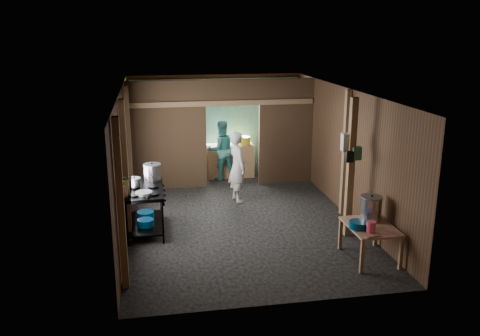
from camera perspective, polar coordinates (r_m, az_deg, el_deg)
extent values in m
cube|color=black|center=(10.58, -0.19, -5.46)|extent=(4.50, 7.00, 0.00)
cube|color=black|center=(9.95, -0.20, 8.66)|extent=(4.50, 7.00, 0.00)
cube|color=#46341F|center=(13.57, -2.76, 4.94)|extent=(4.50, 0.00, 2.60)
cube|color=#46341F|center=(6.92, 4.83, -5.61)|extent=(4.50, 0.00, 2.60)
cube|color=#46341F|center=(10.06, -12.93, 0.79)|extent=(0.00, 7.00, 2.60)
cube|color=#46341F|center=(10.79, 11.66, 1.87)|extent=(0.00, 7.00, 2.60)
cube|color=#422D1C|center=(12.19, -8.15, 3.59)|extent=(1.85, 0.10, 2.60)
cube|color=#422D1C|center=(12.62, 5.14, 4.09)|extent=(1.35, 0.10, 2.60)
cube|color=#422D1C|center=(12.18, -0.84, 8.50)|extent=(1.30, 0.10, 0.60)
cube|color=#72AFB1|center=(13.52, -2.72, 4.68)|extent=(4.40, 0.06, 2.50)
cube|color=#A17E4E|center=(13.27, -1.12, 0.84)|extent=(1.20, 0.50, 0.85)
cylinder|color=beige|center=(13.41, -1.67, 7.42)|extent=(0.20, 0.03, 0.20)
cube|color=#A17E4E|center=(7.57, -13.20, -4.11)|extent=(0.10, 0.12, 2.60)
cube|color=#A17E4E|center=(9.28, -12.70, -0.42)|extent=(0.10, 0.12, 2.60)
cube|color=#A17E4E|center=(11.22, -12.32, 2.35)|extent=(0.10, 0.12, 2.60)
cube|color=#A17E4E|center=(10.59, 11.70, 1.60)|extent=(0.10, 0.12, 2.60)
cube|color=#A17E4E|center=(9.48, 12.27, -0.06)|extent=(0.12, 0.12, 2.60)
cube|color=#A17E4E|center=(12.13, -1.97, 7.27)|extent=(4.40, 0.12, 0.12)
cylinder|color=slate|center=(10.37, -12.73, 3.23)|extent=(0.03, 0.34, 0.34)
cylinder|color=black|center=(10.78, -12.62, 3.15)|extent=(0.03, 0.30, 0.30)
cube|color=#A17E4E|center=(8.01, -12.87, -2.24)|extent=(0.14, 0.80, 0.03)
cylinder|color=beige|center=(7.75, -12.97, -2.34)|extent=(0.07, 0.07, 0.10)
cylinder|color=gold|center=(7.99, -12.90, -1.80)|extent=(0.08, 0.08, 0.10)
cylinder|color=#2F6C4A|center=(8.20, -12.83, -1.34)|extent=(0.06, 0.06, 0.10)
cube|color=beige|center=(9.42, 11.97, 2.87)|extent=(0.22, 0.15, 0.32)
cube|color=#2F6C4A|center=(9.38, 12.90, 1.63)|extent=(0.16, 0.12, 0.24)
cube|color=black|center=(9.32, 12.14, 1.27)|extent=(0.14, 0.10, 0.20)
cylinder|color=navy|center=(9.80, -10.52, -6.04)|extent=(0.32, 0.32, 0.13)
cylinder|color=navy|center=(10.19, -10.52, -5.17)|extent=(0.33, 0.33, 0.13)
cylinder|color=navy|center=(8.62, 13.12, -6.21)|extent=(0.39, 0.39, 0.12)
cylinder|color=#EB4867|center=(8.50, 14.45, -6.40)|extent=(0.19, 0.19, 0.18)
cube|color=#B4B4BE|center=(8.34, 14.75, -7.47)|extent=(0.30, 0.09, 0.01)
cylinder|color=gold|center=(13.21, 0.38, 3.11)|extent=(0.36, 0.36, 0.20)
imported|color=beige|center=(11.30, -0.30, 0.16)|extent=(0.50, 0.65, 1.59)
imported|color=teal|center=(12.96, -2.14, 2.05)|extent=(0.85, 0.72, 1.54)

